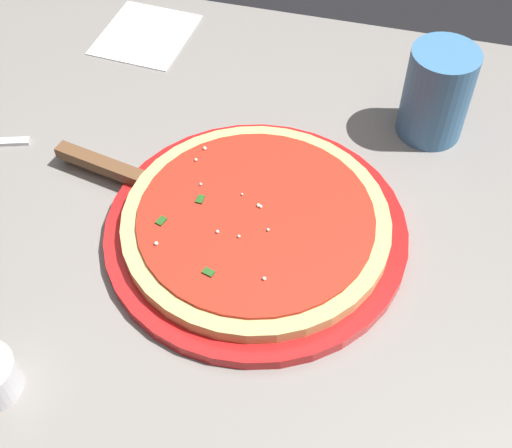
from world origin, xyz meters
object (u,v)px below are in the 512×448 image
(pizza, at_px, (256,222))
(napkin_folded_right, at_px, (146,35))
(serving_plate, at_px, (256,231))
(cup_tall_drink, at_px, (437,93))
(pizza_server, at_px, (132,178))

(pizza, distance_m, napkin_folded_right, 0.42)
(serving_plate, height_order, pizza, pizza)
(serving_plate, bearing_deg, pizza, -159.73)
(serving_plate, bearing_deg, cup_tall_drink, 52.82)
(cup_tall_drink, bearing_deg, napkin_folded_right, 166.57)
(cup_tall_drink, bearing_deg, serving_plate, -127.18)
(serving_plate, distance_m, cup_tall_drink, 0.29)
(pizza_server, distance_m, napkin_folded_right, 0.31)
(serving_plate, xyz_separation_m, pizza_server, (-0.16, 0.03, 0.01))
(serving_plate, distance_m, napkin_folded_right, 0.42)
(pizza_server, bearing_deg, pizza, -11.44)
(serving_plate, xyz_separation_m, napkin_folded_right, (-0.26, 0.33, -0.01))
(pizza_server, xyz_separation_m, cup_tall_drink, (0.33, 0.19, 0.04))
(cup_tall_drink, bearing_deg, pizza_server, -149.71)
(pizza, bearing_deg, serving_plate, 20.27)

